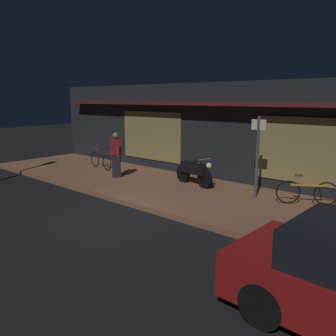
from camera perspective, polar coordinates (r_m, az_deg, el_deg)
ground_plane at (r=9.01m, az=-10.01°, el=-8.29°), size 60.00×60.00×0.00m
sidewalk_slab at (r=11.02m, az=2.16°, el=-4.01°), size 18.00×4.00×0.15m
storefront_building at (r=13.48m, az=11.31°, el=6.13°), size 18.00×3.30×3.60m
motorcycle at (r=11.50m, az=4.45°, el=-0.43°), size 1.69×0.62×0.97m
bicycle_parked at (r=14.46m, az=-11.21°, el=1.30°), size 1.65×0.42×0.91m
bicycle_extra at (r=10.14m, az=22.26°, el=-3.72°), size 1.44×0.89×0.91m
person_photographer at (r=12.68m, az=-8.71°, el=2.34°), size 0.60×0.43×1.67m
sign_post at (r=10.18m, az=14.76°, el=2.59°), size 0.44×0.09×2.40m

